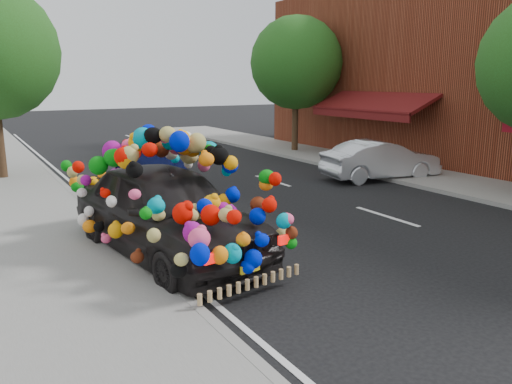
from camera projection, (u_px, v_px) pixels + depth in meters
ground at (256, 241)px, 10.01m from camera, size 100.00×100.00×0.00m
sidewalk at (22, 281)px, 7.85m from camera, size 4.00×60.00×0.12m
kerb at (142, 259)px, 8.82m from camera, size 0.15×60.00×0.13m
footpath_far at (421, 175)px, 16.62m from camera, size 3.00×40.00×0.12m
lane_markings at (386, 216)px, 11.82m from camera, size 6.00×50.00×0.01m
tree_far_b at (296, 63)px, 21.55m from camera, size 4.00×4.00×5.90m
plush_art_car at (166, 191)px, 8.99m from camera, size 2.98×5.37×2.32m
navy_sedan at (155, 173)px, 13.76m from camera, size 2.46×4.69×1.30m
silver_hatchback at (381, 160)px, 16.14m from camera, size 4.02×2.03×1.26m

